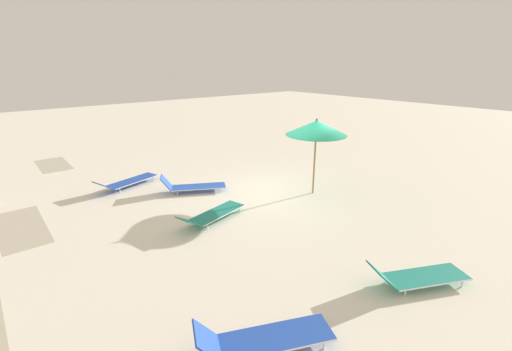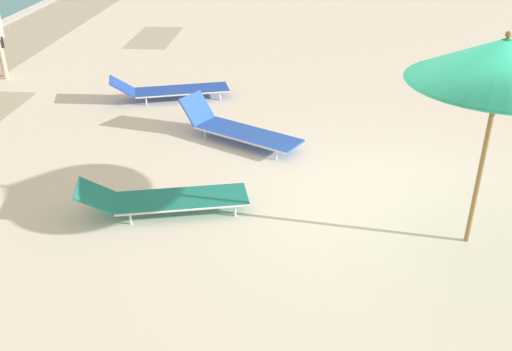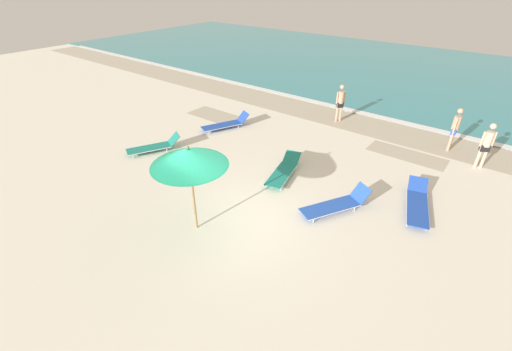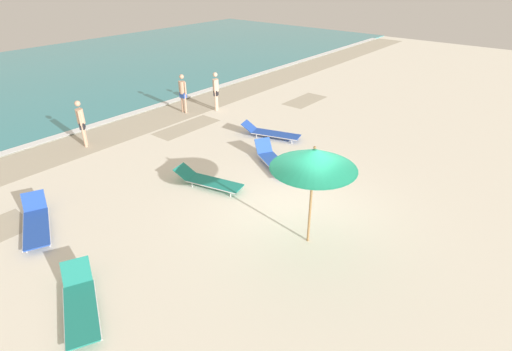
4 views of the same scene
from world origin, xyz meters
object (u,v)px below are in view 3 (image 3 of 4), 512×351
at_px(sun_lounger_under_umbrella, 418,203).
at_px(sun_lounger_mid_beach_solo, 336,204).
at_px(sun_lounger_near_water_left, 284,171).
at_px(sun_lounger_beside_umbrella, 226,124).
at_px(sun_lounger_near_water_right, 154,146).
at_px(beachgoer_wading_adult, 455,127).
at_px(beachgoer_strolling_adult, 487,143).
at_px(beach_umbrella, 189,157).
at_px(beachgoer_shoreline_child, 340,101).

distance_m(sun_lounger_under_umbrella, sun_lounger_mid_beach_solo, 2.50).
bearing_deg(sun_lounger_near_water_left, sun_lounger_beside_umbrella, 143.70).
bearing_deg(sun_lounger_near_water_right, sun_lounger_near_water_left, 43.66).
xyz_separation_m(beachgoer_wading_adult, beachgoer_strolling_adult, (1.20, -0.91, 0.00)).
relative_size(beach_umbrella, sun_lounger_near_water_right, 1.21).
bearing_deg(beachgoer_shoreline_child, sun_lounger_near_water_left, 42.41).
relative_size(sun_lounger_near_water_right, beachgoer_strolling_adult, 1.21).
bearing_deg(sun_lounger_near_water_left, beachgoer_shoreline_child, 83.88).
distance_m(sun_lounger_near_water_left, beachgoer_shoreline_child, 5.91).
distance_m(sun_lounger_beside_umbrella, sun_lounger_near_water_right, 3.55).
height_order(beachgoer_shoreline_child, beachgoer_strolling_adult, same).
distance_m(sun_lounger_mid_beach_solo, beachgoer_shoreline_child, 7.26).
relative_size(beach_umbrella, beachgoer_wading_adult, 1.47).
bearing_deg(sun_lounger_near_water_left, beach_umbrella, -108.78).
bearing_deg(sun_lounger_mid_beach_solo, sun_lounger_under_umbrella, 68.46).
height_order(sun_lounger_near_water_left, beachgoer_shoreline_child, beachgoer_shoreline_child).
height_order(beach_umbrella, beachgoer_strolling_adult, beach_umbrella).
distance_m(sun_lounger_mid_beach_solo, beachgoer_strolling_adult, 6.36).
relative_size(sun_lounger_near_water_right, sun_lounger_mid_beach_solo, 0.97).
relative_size(sun_lounger_mid_beach_solo, beachgoer_strolling_adult, 1.25).
xyz_separation_m(beach_umbrella, sun_lounger_near_water_left, (0.37, 3.87, -2.07)).
xyz_separation_m(beach_umbrella, sun_lounger_mid_beach_solo, (2.76, 3.17, -2.06)).
relative_size(sun_lounger_under_umbrella, beachgoer_strolling_adult, 1.37).
height_order(sun_lounger_beside_umbrella, beachgoer_wading_adult, beachgoer_wading_adult).
bearing_deg(sun_lounger_beside_umbrella, beachgoer_strolling_adult, 41.17).
relative_size(sun_lounger_near_water_left, beachgoer_wading_adult, 1.31).
bearing_deg(beachgoer_shoreline_child, sun_lounger_near_water_right, 4.29).
xyz_separation_m(beach_umbrella, beachgoer_wading_adult, (4.54, 9.64, -1.28)).
bearing_deg(sun_lounger_near_water_left, sun_lounger_under_umbrella, -1.87).
bearing_deg(sun_lounger_under_umbrella, sun_lounger_near_water_right, 177.90).
relative_size(sun_lounger_under_umbrella, beachgoer_wading_adult, 1.37).
xyz_separation_m(sun_lounger_under_umbrella, beachgoer_strolling_adult, (1.05, 3.98, 0.80)).
bearing_deg(sun_lounger_under_umbrella, sun_lounger_beside_umbrella, 156.79).
height_order(beachgoer_wading_adult, beachgoer_strolling_adult, same).
relative_size(sun_lounger_beside_umbrella, beachgoer_strolling_adult, 1.28).
bearing_deg(sun_lounger_near_water_right, sun_lounger_beside_umbrella, 104.37).
bearing_deg(beach_umbrella, sun_lounger_near_water_left, 84.58).
xyz_separation_m(sun_lounger_near_water_right, beachgoer_shoreline_child, (4.43, 7.40, 0.79)).
height_order(beach_umbrella, sun_lounger_near_water_left, beach_umbrella).
xyz_separation_m(sun_lounger_beside_umbrella, beachgoer_wading_adult, (8.59, 3.90, 0.78)).
bearing_deg(beachgoer_wading_adult, sun_lounger_near_water_left, 142.48).
bearing_deg(sun_lounger_near_water_left, beachgoer_strolling_adult, 28.79).
distance_m(beach_umbrella, beachgoer_shoreline_child, 9.77).
xyz_separation_m(sun_lounger_under_umbrella, beachgoer_shoreline_child, (-5.06, 4.93, 0.80)).
bearing_deg(beachgoer_shoreline_child, beachgoer_strolling_adult, 116.39).
xyz_separation_m(sun_lounger_under_umbrella, sun_lounger_beside_umbrella, (-8.75, 0.99, 0.01)).
distance_m(sun_lounger_under_umbrella, sun_lounger_near_water_right, 9.81).
bearing_deg(beachgoer_wading_adult, sun_lounger_under_umbrella, -179.84).
xyz_separation_m(sun_lounger_mid_beach_solo, beachgoer_wading_adult, (1.78, 6.47, 0.78)).
relative_size(sun_lounger_near_water_left, sun_lounger_near_water_right, 1.08).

